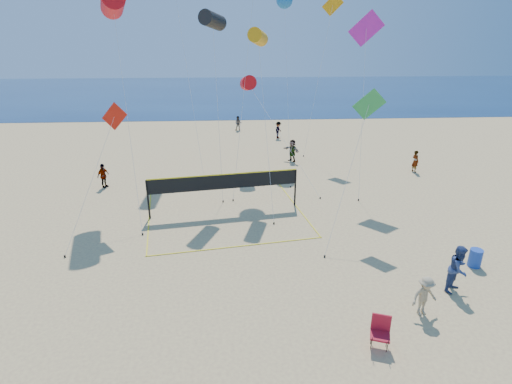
{
  "coord_description": "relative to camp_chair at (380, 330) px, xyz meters",
  "views": [
    {
      "loc": [
        -1.01,
        -9.32,
        9.3
      ],
      "look_at": [
        -0.3,
        2.0,
        4.82
      ],
      "focal_mm": 28.0,
      "sensor_mm": 36.0,
      "label": 1
    }
  ],
  "objects": [
    {
      "name": "ground",
      "position": [
        -3.54,
        -0.52,
        -0.63
      ],
      "size": [
        120.0,
        120.0,
        0.0
      ],
      "primitive_type": "plane",
      "color": "#D7BD79",
      "rests_on": "ground"
    },
    {
      "name": "ocean",
      "position": [
        -3.54,
        61.48,
        -0.61
      ],
      "size": [
        140.0,
        50.0,
        0.03
      ],
      "primitive_type": "cube",
      "color": "navy",
      "rests_on": "ground"
    },
    {
      "name": "bystander_a",
      "position": [
        4.0,
        2.75,
        0.33
      ],
      "size": [
        1.19,
        1.16,
        1.93
      ],
      "primitive_type": "imported",
      "rotation": [
        0.0,
        0.0,
        0.69
      ],
      "color": "navy",
      "rests_on": "ground"
    },
    {
      "name": "bystander_b",
      "position": [
        2.09,
        1.44,
        0.13
      ],
      "size": [
        1.08,
        0.78,
        1.51
      ],
      "primitive_type": "imported",
      "rotation": [
        0.0,
        0.0,
        0.24
      ],
      "color": "tan",
      "rests_on": "ground"
    },
    {
      "name": "far_person_0",
      "position": [
        -12.92,
        15.12,
        0.17
      ],
      "size": [
        0.79,
        1.0,
        1.59
      ],
      "primitive_type": "imported",
      "rotation": [
        0.0,
        0.0,
        1.07
      ],
      "color": "gray",
      "rests_on": "ground"
    },
    {
      "name": "far_person_1",
      "position": [
        0.15,
        20.1,
        0.23
      ],
      "size": [
        1.37,
        1.58,
        1.73
      ],
      "primitive_type": "imported",
      "rotation": [
        0.0,
        0.0,
        -0.93
      ],
      "color": "gray",
      "rests_on": "ground"
    },
    {
      "name": "far_person_2",
      "position": [
        8.64,
        16.96,
        0.16
      ],
      "size": [
        0.54,
        0.67,
        1.59
      ],
      "primitive_type": "imported",
      "rotation": [
        0.0,
        0.0,
        1.88
      ],
      "color": "gray",
      "rests_on": "ground"
    },
    {
      "name": "far_person_3",
      "position": [
        -3.84,
        31.21,
        0.11
      ],
      "size": [
        0.83,
        0.71,
        1.48
      ],
      "primitive_type": "imported",
      "rotation": [
        0.0,
        0.0,
        -0.23
      ],
      "color": "gray",
      "rests_on": "ground"
    },
    {
      "name": "far_person_4",
      "position": [
        -0.08,
        27.66,
        0.16
      ],
      "size": [
        1.01,
        1.18,
        1.59
      ],
      "primitive_type": "imported",
      "rotation": [
        0.0,
        0.0,
        1.07
      ],
      "color": "gray",
      "rests_on": "ground"
    },
    {
      "name": "camp_chair",
      "position": [
        0.0,
        0.0,
        0.0
      ],
      "size": [
        0.75,
        0.86,
        1.23
      ],
      "rotation": [
        0.0,
        0.0,
        -0.34
      ],
      "color": "#AB1324",
      "rests_on": "ground"
    },
    {
      "name": "trash_barrel",
      "position": [
        5.75,
        4.39,
        -0.23
      ],
      "size": [
        0.65,
        0.65,
        0.8
      ],
      "primitive_type": "cylinder",
      "rotation": [
        0.0,
        0.0,
        0.26
      ],
      "color": "#1940A7",
      "rests_on": "ground"
    },
    {
      "name": "volleyball_net",
      "position": [
        -5.03,
        10.76,
        0.9
      ],
      "size": [
        9.6,
        9.47,
        2.25
      ],
      "rotation": [
        0.0,
        0.0,
        0.16
      ],
      "color": "black",
      "rests_on": "ground"
    },
    {
      "name": "kite_0",
      "position": [
        -10.84,
        14.46,
        10.28
      ],
      "size": [
        2.82,
        7.94,
        11.73
      ],
      "rotation": [
        0.0,
        0.0,
        0.31
      ],
      "color": "red",
      "rests_on": "ground"
    },
    {
      "name": "kite_1",
      "position": [
        -5.47,
        14.7,
        9.41
      ],
      "size": [
        1.6,
        3.72,
        10.61
      ],
      "rotation": [
        0.0,
        0.0,
        -0.41
      ],
      "color": "black",
      "rests_on": "ground"
    },
    {
      "name": "kite_2",
      "position": [
        -2.92,
        14.5,
        8.53
      ],
      "size": [
        1.34,
        6.61,
        9.71
      ],
      "rotation": [
        0.0,
        0.0,
        -0.28
      ],
      "color": "orange",
      "rests_on": "ground"
    },
    {
      "name": "kite_3",
      "position": [
        -10.53,
        10.39,
        4.53
      ],
      "size": [
        2.47,
        4.72,
        6.21
      ],
      "rotation": [
        0.0,
        0.0,
        -0.15
      ],
      "color": "red",
      "rests_on": "ground"
    },
    {
      "name": "kite_4",
      "position": [
        1.91,
        8.87,
        5.25
      ],
      "size": [
        3.35,
        3.86,
        6.98
      ],
      "rotation": [
        0.0,
        0.0,
        -0.16
      ],
      "color": "green",
      "rests_on": "ground"
    },
    {
      "name": "kite_5",
      "position": [
        3.48,
        14.94,
        8.67
      ],
      "size": [
        2.08,
        3.44,
        10.68
      ],
      "rotation": [
        0.0,
        0.0,
        -0.01
      ],
      "color": "#C21CAC",
      "rests_on": "ground"
    },
    {
      "name": "kite_7",
      "position": [
        -0.37,
        23.04,
        11.08
      ],
      "size": [
        1.48,
        9.5,
        12.34
      ],
      "rotation": [
        0.0,
        0.0,
        -0.24
      ],
      "color": "#1763B6",
      "rests_on": "ground"
    },
    {
      "name": "kite_9",
      "position": [
        3.23,
        23.08,
        10.1
      ],
      "size": [
        2.89,
        2.21,
        12.24
      ],
      "rotation": [
        0.0,
        0.0,
        -0.18
      ],
      "color": "orange",
      "rests_on": "ground"
    },
    {
      "name": "kite_10",
      "position": [
        -3.3,
        19.33,
        5.46
      ],
      "size": [
        4.65,
        8.28,
        6.74
      ],
      "rotation": [
        0.0,
        0.0,
        0.05
      ],
      "color": "red",
      "rests_on": "ground"
    }
  ]
}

